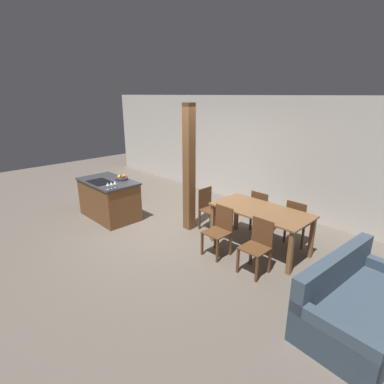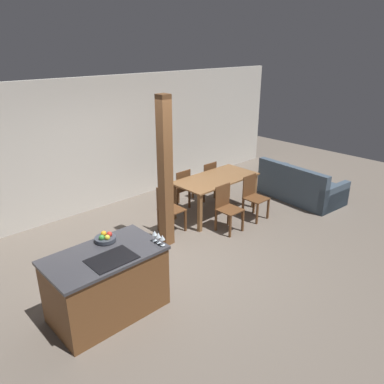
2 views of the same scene
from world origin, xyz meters
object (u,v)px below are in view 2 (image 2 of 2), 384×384
object	(u,v)px
dining_table	(216,183)
timber_post	(165,174)
fruit_bowl	(105,238)
dining_chair_near_left	(227,207)
dining_chair_far_right	(206,180)
wine_glass_middle	(158,236)
kitchen_island	(107,283)
wine_glass_far	(155,233)
dining_chair_far_left	(180,188)
couch	(300,187)
wine_glass_near	(162,238)
dining_chair_head_end	(169,209)
dining_chair_near_right	(253,196)

from	to	relation	value
dining_table	timber_post	bearing A→B (deg)	-169.17
fruit_bowl	timber_post	xyz separation A→B (m)	(1.54, 0.63, 0.36)
dining_chair_near_left	dining_chair_far_right	size ratio (longest dim) A/B	1.00
wine_glass_middle	dining_chair_far_right	bearing A→B (deg)	35.14
fruit_bowl	dining_chair_far_right	size ratio (longest dim) A/B	0.32
kitchen_island	wine_glass_far	world-z (taller)	wine_glass_far
dining_chair_far_left	dining_chair_near_left	bearing A→B (deg)	90.00
fruit_bowl	couch	bearing A→B (deg)	1.73
wine_glass_far	dining_chair_near_left	size ratio (longest dim) A/B	0.17
kitchen_island	couch	world-z (taller)	kitchen_island
wine_glass_near	couch	bearing A→B (deg)	9.43
dining_chair_far_left	dining_chair_head_end	bearing A→B (deg)	37.88
dining_chair_near_left	dining_chair_head_end	world-z (taller)	same
dining_chair_near_right	couch	distance (m)	1.57
dining_chair_near_left	couch	bearing A→B (deg)	-2.78
wine_glass_far	dining_chair_far_right	size ratio (longest dim) A/B	0.17
dining_chair_far_left	wine_glass_middle	bearing A→B (deg)	43.62
wine_glass_far	dining_chair_far_right	world-z (taller)	wine_glass_far
wine_glass_middle	couch	size ratio (longest dim) A/B	0.08
wine_glass_middle	dining_chair_near_left	distance (m)	2.41
dining_chair_head_end	couch	xyz separation A→B (m)	(3.19, -0.78, -0.19)
couch	wine_glass_near	bearing A→B (deg)	104.36
kitchen_island	dining_table	size ratio (longest dim) A/B	0.83
kitchen_island	dining_chair_far_left	bearing A→B (deg)	32.78
fruit_bowl	dining_chair_near_left	world-z (taller)	fruit_bowl
wine_glass_near	timber_post	bearing A→B (deg)	49.14
timber_post	couch	bearing A→B (deg)	-7.86
kitchen_island	dining_chair_near_right	distance (m)	3.69
dining_chair_near_right	dining_chair_far_right	size ratio (longest dim) A/B	1.00
couch	fruit_bowl	bearing A→B (deg)	96.66
kitchen_island	fruit_bowl	bearing A→B (deg)	54.89
fruit_bowl	wine_glass_middle	world-z (taller)	wine_glass_middle
dining_chair_far_left	fruit_bowl	bearing A→B (deg)	30.62
kitchen_island	fruit_bowl	size ratio (longest dim) A/B	5.22
fruit_bowl	wine_glass_middle	distance (m)	0.71
wine_glass_near	wine_glass_far	size ratio (longest dim) A/B	1.00
wine_glass_near	wine_glass_far	bearing A→B (deg)	90.00
wine_glass_far	dining_table	distance (m)	2.97
wine_glass_far	dining_chair_far_right	xyz separation A→B (m)	(3.00, 2.03, -0.54)
couch	timber_post	bearing A→B (deg)	87.07
kitchen_island	timber_post	distance (m)	2.11
dining_chair_near_right	wine_glass_far	bearing A→B (deg)	-166.73
fruit_bowl	couch	size ratio (longest dim) A/B	0.15
wine_glass_far	dining_chair_near_left	xyz separation A→B (m)	(2.22, 0.71, -0.54)
couch	dining_chair_far_right	bearing A→B (deg)	52.18
wine_glass_far	fruit_bowl	bearing A→B (deg)	136.64
kitchen_island	wine_glass_middle	xyz separation A→B (m)	(0.65, -0.27, 0.56)
dining_chair_near_right	dining_chair_head_end	distance (m)	1.76
wine_glass_middle	dining_chair_head_end	size ratio (longest dim) A/B	0.17
dining_chair_far_right	dining_chair_near_right	bearing A→B (deg)	90.00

